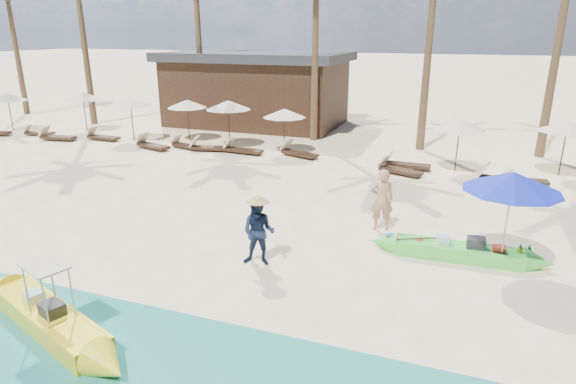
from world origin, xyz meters
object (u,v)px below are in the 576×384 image
(blue_umbrella, at_px, (513,182))
(yellow_canoe, at_px, (49,319))
(tourist, at_px, (382,200))
(green_canoe, at_px, (458,251))

(blue_umbrella, bearing_deg, yellow_canoe, -145.15)
(tourist, xyz_separation_m, blue_umbrella, (3.16, -1.38, 1.28))
(green_canoe, bearing_deg, tourist, 148.07)
(yellow_canoe, distance_m, blue_umbrella, 10.31)
(tourist, bearing_deg, blue_umbrella, 139.66)
(green_canoe, xyz_separation_m, yellow_canoe, (-7.32, -5.90, 0.03))
(yellow_canoe, bearing_deg, blue_umbrella, 54.80)
(blue_umbrella, bearing_deg, tourist, 156.43)
(green_canoe, distance_m, tourist, 2.61)
(yellow_canoe, bearing_deg, tourist, 74.27)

